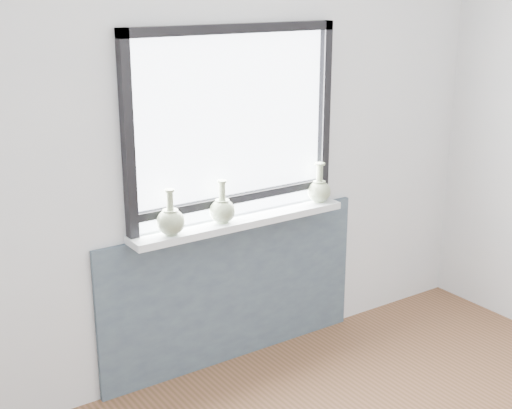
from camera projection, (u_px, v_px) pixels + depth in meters
back_wall at (230, 145)px, 3.93m from camera, size 3.60×0.02×2.60m
apron_panel at (234, 291)px, 4.16m from camera, size 1.70×0.03×0.86m
windowsill at (240, 221)px, 3.97m from camera, size 1.32×0.18×0.04m
window at (233, 120)px, 3.86m from camera, size 1.30×0.06×1.05m
vase_a at (171, 220)px, 3.68m from camera, size 0.15×0.15×0.25m
vase_b at (222, 209)px, 3.87m from camera, size 0.14×0.14×0.24m
vase_c at (319, 190)px, 4.24m from camera, size 0.14×0.14×0.24m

